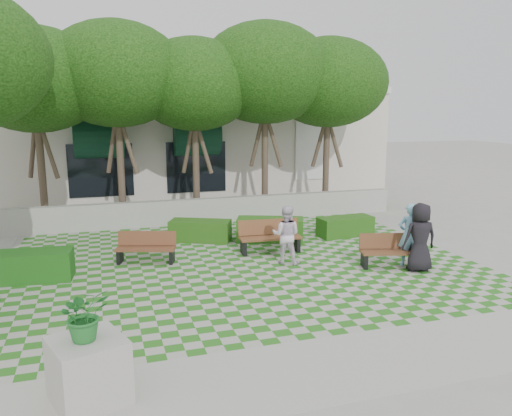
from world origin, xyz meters
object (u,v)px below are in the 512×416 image
object	(u,v)px
hedge_midleft	(200,231)
person_dark	(420,237)
bench_east	(391,251)
person_blue	(409,235)
planter_front	(88,357)
bench_west	(146,248)
person_white	(286,235)
hedge_east	(345,226)
hedge_west	(28,266)
bench_mid	(270,237)
hedge_midright	(270,230)

from	to	relation	value
hedge_midleft	person_dark	size ratio (longest dim) A/B	1.06
bench_east	person_blue	world-z (taller)	person_blue
planter_front	bench_west	bearing A→B (deg)	77.84
bench_west	person_white	bearing A→B (deg)	-1.34
bench_west	person_white	size ratio (longest dim) A/B	1.05
hedge_midleft	person_blue	size ratio (longest dim) A/B	1.13
hedge_east	hedge_midleft	world-z (taller)	hedge_midleft
bench_east	person_blue	size ratio (longest dim) A/B	1.03
hedge_west	planter_front	size ratio (longest dim) A/B	1.22
hedge_midleft	hedge_west	world-z (taller)	hedge_west
hedge_west	person_dark	world-z (taller)	person_dark
bench_mid	planter_front	world-z (taller)	planter_front
bench_mid	person_white	xyz separation A→B (m)	(0.06, -1.16, 0.34)
person_dark	hedge_west	bearing A→B (deg)	-5.97
bench_west	hedge_midleft	distance (m)	2.55
bench_mid	hedge_west	bearing A→B (deg)	-170.60
hedge_midright	person_white	world-z (taller)	person_white
bench_west	hedge_west	bearing A→B (deg)	-149.87
bench_west	person_dark	distance (m)	7.18
bench_west	person_white	xyz separation A→B (m)	(3.56, -1.22, 0.39)
person_dark	hedge_midright	bearing A→B (deg)	-49.29
bench_mid	planter_front	bearing A→B (deg)	-123.26
hedge_midleft	hedge_midright	bearing A→B (deg)	-16.82
bench_east	person_white	size ratio (longest dim) A/B	1.09
bench_mid	hedge_east	size ratio (longest dim) A/B	1.00
bench_west	person_dark	world-z (taller)	person_dark
hedge_east	person_blue	size ratio (longest dim) A/B	1.08
bench_mid	planter_front	xyz separation A→B (m)	(-4.89, -6.39, 0.23)
bench_mid	hedge_east	bearing A→B (deg)	23.35
hedge_east	person_white	size ratio (longest dim) A/B	1.15
person_blue	person_white	xyz separation A→B (m)	(-3.03, 1.13, -0.05)
hedge_midright	person_blue	xyz separation A→B (m)	(2.66, -3.49, 0.47)
bench_mid	person_dark	xyz separation A→B (m)	(3.07, -2.78, 0.43)
bench_mid	planter_front	distance (m)	8.05
person_dark	bench_west	bearing A→B (deg)	-16.22
person_white	bench_east	bearing A→B (deg)	-173.77
bench_east	bench_mid	bearing A→B (deg)	154.37
planter_front	bench_east	bearing A→B (deg)	28.92
hedge_midright	person_dark	distance (m)	4.81
person_blue	person_white	distance (m)	3.23
hedge_midright	hedge_east	bearing A→B (deg)	-3.71
hedge_west	person_white	world-z (taller)	person_white
bench_mid	person_white	distance (m)	1.21
bench_mid	hedge_midright	size ratio (longest dim) A/B	0.88
planter_front	hedge_west	bearing A→B (deg)	104.23
hedge_midleft	bench_west	bearing A→B (deg)	-135.86
bench_east	hedge_midright	xyz separation A→B (m)	(-2.17, 3.45, -0.05)
bench_east	hedge_west	xyz separation A→B (m)	(-8.97, 1.67, -0.05)
hedge_east	hedge_midright	world-z (taller)	hedge_midright
bench_east	bench_mid	world-z (taller)	bench_mid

